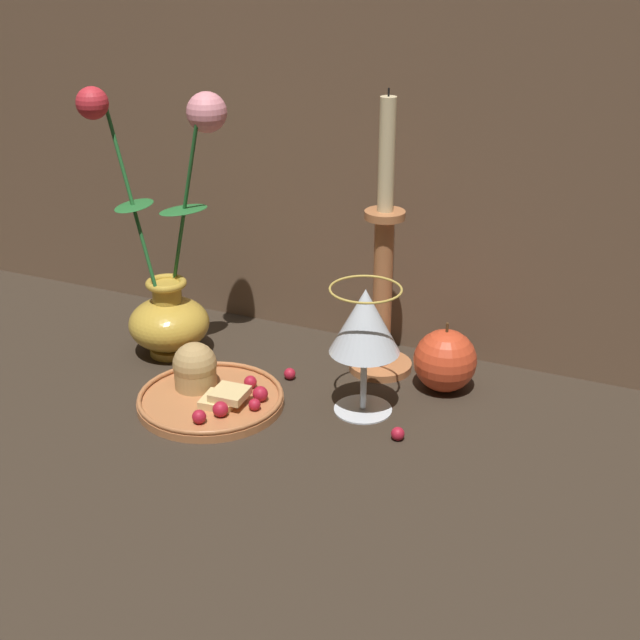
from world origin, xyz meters
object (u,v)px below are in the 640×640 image
wine_glass (365,325)px  apple_beside_vase (445,361)px  candlestick (383,278)px  plate_with_pastries (207,389)px  vase (168,287)px

wine_glass → apple_beside_vase: wine_glass is taller
candlestick → apple_beside_vase: candlestick is taller
candlestick → apple_beside_vase: size_ratio=4.00×
wine_glass → apple_beside_vase: (0.07, 0.09, -0.07)m
plate_with_pastries → candlestick: size_ratio=0.49×
vase → plate_with_pastries: (0.12, -0.10, -0.08)m
plate_with_pastries → wine_glass: 0.22m
wine_glass → candlestick: bearing=99.9°
apple_beside_vase → candlestick: bearing=168.7°
vase → apple_beside_vase: 0.39m
apple_beside_vase → plate_with_pastries: bearing=-149.3°
vase → apple_beside_vase: bearing=8.3°
plate_with_pastries → apple_beside_vase: 0.30m
plate_with_pastries → candlestick: 0.27m
plate_with_pastries → apple_beside_vase: bearing=30.7°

